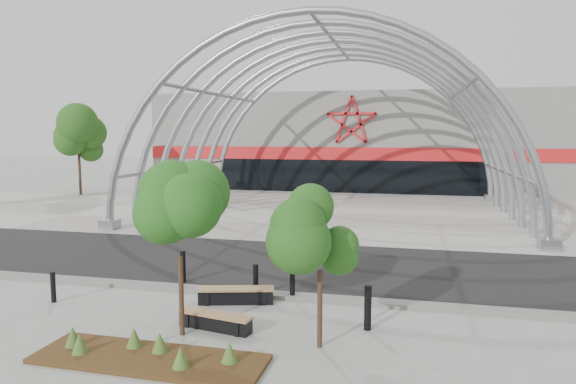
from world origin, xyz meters
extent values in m
plane|color=gray|center=(0.00, 0.00, 0.00)|extent=(140.00, 140.00, 0.00)
cube|color=black|center=(0.00, 3.50, 0.01)|extent=(140.00, 7.00, 0.02)
cube|color=#9C968D|center=(0.00, 15.50, 0.02)|extent=(60.00, 17.00, 0.04)
cube|color=slate|center=(0.00, -0.25, 0.06)|extent=(60.00, 0.50, 0.12)
cube|color=slate|center=(0.00, 33.50, 4.00)|extent=(34.00, 15.00, 8.00)
cube|color=black|center=(0.00, 26.05, 1.30)|extent=(22.00, 0.25, 2.60)
cube|color=red|center=(0.00, 26.05, 3.10)|extent=(34.00, 0.30, 1.00)
torus|color=#93989C|center=(0.00, 8.00, 0.00)|extent=(20.36, 0.36, 20.36)
torus|color=#93989C|center=(0.00, 10.50, 0.00)|extent=(20.36, 0.36, 20.36)
torus|color=#93989C|center=(0.00, 13.00, 0.00)|extent=(20.36, 0.36, 20.36)
torus|color=#93989C|center=(0.00, 15.50, 0.00)|extent=(20.36, 0.36, 20.36)
torus|color=#93989C|center=(0.00, 18.00, 0.00)|extent=(20.36, 0.36, 20.36)
torus|color=#93989C|center=(0.00, 20.50, 0.00)|extent=(20.36, 0.36, 20.36)
torus|color=#93989C|center=(0.00, 23.00, 0.00)|extent=(20.36, 0.36, 20.36)
cylinder|color=#93989C|center=(9.66, 15.50, 2.59)|extent=(0.20, 15.00, 0.20)
cylinder|color=#93989C|center=(7.07, 15.50, 7.07)|extent=(0.20, 15.00, 0.20)
cylinder|color=#93989C|center=(0.00, 15.50, 10.00)|extent=(0.20, 15.00, 0.20)
cylinder|color=#93989C|center=(-7.07, 15.50, 7.07)|extent=(0.20, 15.00, 0.20)
cylinder|color=#93989C|center=(-9.66, 15.50, 2.59)|extent=(0.20, 15.00, 0.20)
cube|color=#93989C|center=(-10.00, 8.00, 0.25)|extent=(0.80, 0.80, 0.50)
cube|color=#93989C|center=(-10.00, 23.00, 0.25)|extent=(0.80, 0.80, 0.50)
cube|color=#93989C|center=(10.00, 8.00, 0.25)|extent=(0.80, 0.80, 0.50)
cube|color=#93989C|center=(10.00, 23.00, 0.25)|extent=(0.80, 0.80, 0.50)
cube|color=#3A2910|center=(-0.94, -4.95, 0.05)|extent=(5.03, 1.63, 0.10)
cone|color=#4B702B|center=(-2.49, -5.11, 0.31)|extent=(0.35, 0.35, 0.43)
cone|color=#4B702B|center=(-0.84, -4.66, 0.31)|extent=(0.35, 0.35, 0.43)
cone|color=#4B702B|center=(-0.08, -5.25, 0.31)|extent=(0.35, 0.35, 0.43)
cone|color=#4B702B|center=(-1.51, -4.55, 0.31)|extent=(0.35, 0.35, 0.43)
cone|color=#4B702B|center=(0.79, -4.79, 0.31)|extent=(0.35, 0.35, 0.43)
cone|color=#4B702B|center=(-2.86, -4.81, 0.31)|extent=(0.35, 0.35, 0.43)
cylinder|color=#322115|center=(-0.87, -3.48, 0.95)|extent=(0.12, 0.12, 1.91)
ellipsoid|color=#145112|center=(-0.87, -3.48, 2.69)|extent=(1.64, 1.64, 2.08)
cylinder|color=black|center=(2.45, -3.42, 0.88)|extent=(0.12, 0.12, 1.77)
ellipsoid|color=#15430E|center=(2.45, -3.42, 2.49)|extent=(1.46, 1.46, 1.93)
cube|color=black|center=(-0.35, -1.03, 0.18)|extent=(2.13, 0.91, 0.36)
cube|color=black|center=(-1.11, -1.22, 0.21)|extent=(0.24, 0.48, 0.42)
cube|color=black|center=(0.42, -0.83, 0.21)|extent=(0.24, 0.48, 0.42)
cube|color=olive|center=(-0.35, -1.03, 0.42)|extent=(2.20, 0.99, 0.06)
cube|color=black|center=(-0.22, -2.98, 0.16)|extent=(1.92, 0.71, 0.32)
cube|color=black|center=(-0.91, -2.85, 0.19)|extent=(0.19, 0.43, 0.38)
cube|color=black|center=(0.48, -3.12, 0.19)|extent=(0.19, 0.43, 0.38)
cube|color=#9E6649|center=(-0.22, -2.98, 0.38)|extent=(1.98, 0.79, 0.06)
cylinder|color=black|center=(-5.43, -2.11, 0.44)|extent=(0.14, 0.14, 0.89)
cylinder|color=black|center=(-2.63, 0.45, 0.53)|extent=(0.17, 0.17, 1.06)
cylinder|color=black|center=(0.03, -0.32, 0.48)|extent=(0.15, 0.15, 0.96)
cylinder|color=black|center=(1.13, -0.30, 0.47)|extent=(0.15, 0.15, 0.94)
cylinder|color=black|center=(3.42, -2.16, 0.55)|extent=(0.18, 0.18, 1.11)
cylinder|color=black|center=(-20.00, 20.00, 1.65)|extent=(0.20, 0.20, 3.30)
ellipsoid|color=#1C4712|center=(-20.00, 20.00, 4.65)|extent=(3.00, 3.00, 3.60)
camera|label=1|loc=(4.25, -14.37, 4.83)|focal=32.00mm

